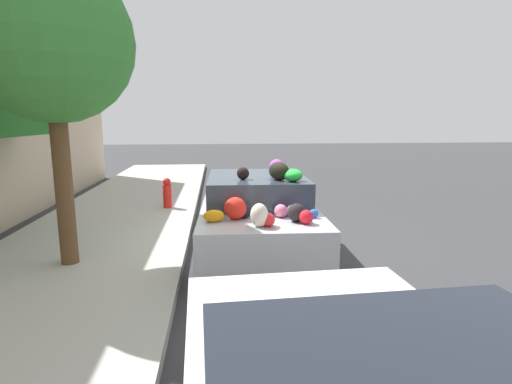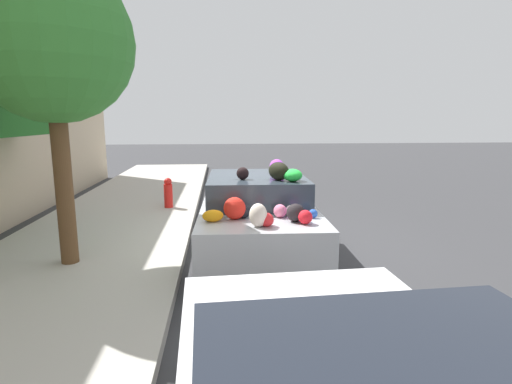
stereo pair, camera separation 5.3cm
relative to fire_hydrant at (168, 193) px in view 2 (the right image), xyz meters
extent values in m
plane|color=#38383A|center=(-2.80, -1.75, -0.49)|extent=(60.00, 60.00, 0.00)
cube|color=#B2ADA3|center=(-2.80, 0.95, -0.42)|extent=(24.00, 3.20, 0.15)
cylinder|color=brown|center=(-3.60, 0.97, 0.80)|extent=(0.24, 0.24, 2.30)
sphere|color=#388433|center=(-3.60, 0.97, 2.71)|extent=(2.15, 2.15, 2.15)
cylinder|color=red|center=(0.00, 0.00, -0.07)|extent=(0.20, 0.20, 0.55)
sphere|color=red|center=(0.00, 0.00, 0.26)|extent=(0.18, 0.18, 0.18)
cube|color=#B7BABF|center=(-2.80, -1.81, 0.09)|extent=(4.17, 1.89, 0.57)
cube|color=#333D47|center=(-2.96, -1.80, 0.58)|extent=(1.90, 1.60, 0.43)
cylinder|color=black|center=(-1.49, -1.05, -0.20)|extent=(0.60, 0.20, 0.59)
cylinder|color=black|center=(-1.55, -2.66, -0.20)|extent=(0.60, 0.20, 0.59)
cylinder|color=black|center=(-4.04, -0.96, -0.20)|extent=(0.60, 0.20, 0.59)
cylinder|color=black|center=(-4.10, -2.57, -0.20)|extent=(0.60, 0.20, 0.59)
sphere|color=yellow|center=(-1.88, -2.36, 0.52)|extent=(0.39, 0.39, 0.30)
ellipsoid|color=black|center=(-3.45, -2.09, 0.93)|extent=(0.47, 0.40, 0.27)
sphere|color=black|center=(-4.31, -2.19, 0.49)|extent=(0.27, 0.27, 0.24)
ellipsoid|color=white|center=(-4.00, -2.18, 0.45)|extent=(0.20, 0.19, 0.15)
ellipsoid|color=green|center=(-3.59, -2.28, 0.89)|extent=(0.36, 0.31, 0.18)
sphere|color=black|center=(-3.35, -1.56, 0.89)|extent=(0.26, 0.26, 0.19)
ellipsoid|color=purple|center=(-4.14, -2.27, 0.45)|extent=(0.22, 0.22, 0.16)
ellipsoid|color=red|center=(-4.51, -1.78, 0.46)|extent=(0.26, 0.23, 0.17)
sphere|color=pink|center=(-4.06, -2.02, 0.46)|extent=(0.19, 0.19, 0.18)
ellipsoid|color=white|center=(-4.52, -1.68, 0.52)|extent=(0.30, 0.30, 0.30)
sphere|color=red|center=(-4.45, -2.29, 0.46)|extent=(0.19, 0.19, 0.18)
ellipsoid|color=orange|center=(-4.22, -1.11, 0.45)|extent=(0.22, 0.30, 0.16)
ellipsoid|color=orange|center=(-1.79, -2.09, 0.45)|extent=(0.20, 0.20, 0.17)
sphere|color=red|center=(-4.11, -1.40, 0.52)|extent=(0.33, 0.33, 0.30)
ellipsoid|color=orange|center=(-0.99, -1.80, 0.46)|extent=(0.22, 0.20, 0.18)
ellipsoid|color=blue|center=(-4.14, -2.47, 0.43)|extent=(0.15, 0.16, 0.12)
sphere|color=#AC3FCA|center=(-1.18, -2.03, 0.46)|extent=(0.23, 0.23, 0.19)
sphere|color=black|center=(-4.05, -1.53, 0.46)|extent=(0.22, 0.22, 0.17)
sphere|color=blue|center=(-1.22, -1.17, 0.45)|extent=(0.22, 0.22, 0.16)
sphere|color=purple|center=(-2.74, -2.17, 0.92)|extent=(0.25, 0.25, 0.24)
camera|label=1|loc=(-9.33, -1.16, 1.69)|focal=28.00mm
camera|label=2|loc=(-9.34, -1.21, 1.69)|focal=28.00mm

